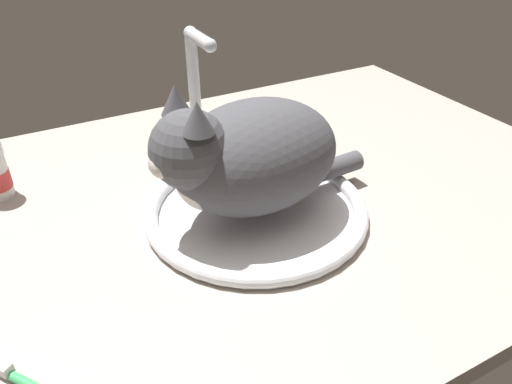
# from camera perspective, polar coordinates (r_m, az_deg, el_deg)

# --- Properties ---
(countertop) EXTENTS (1.24, 0.80, 0.03)m
(countertop) POSITION_cam_1_polar(r_m,az_deg,el_deg) (0.78, -2.96, -1.88)
(countertop) COLOR #ADA399
(countertop) RESTS_ON ground
(sink_basin) EXTENTS (0.33, 0.33, 0.02)m
(sink_basin) POSITION_cam_1_polar(r_m,az_deg,el_deg) (0.74, 0.00, -2.00)
(sink_basin) COLOR white
(sink_basin) RESTS_ON countertop
(faucet) EXTENTS (0.18, 0.11, 0.23)m
(faucet) POSITION_cam_1_polar(r_m,az_deg,el_deg) (0.87, -6.79, 9.50)
(faucet) COLOR silver
(faucet) RESTS_ON countertop
(cat) EXTENTS (0.35, 0.19, 0.19)m
(cat) POSITION_cam_1_polar(r_m,az_deg,el_deg) (0.68, -1.36, 4.14)
(cat) COLOR #4C4C51
(cat) RESTS_ON sink_basin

